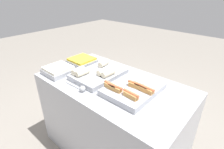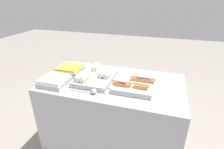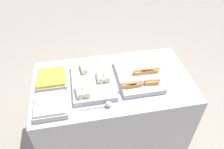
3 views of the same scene
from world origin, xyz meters
The scene contains 8 objects.
ground_plane centered at (0.00, 0.00, 0.00)m, with size 12.00×12.00×0.00m, color gray.
counter centered at (0.00, 0.00, 0.44)m, with size 1.42×0.79×0.87m.
tray_hotdogs centered at (0.23, -0.01, 0.90)m, with size 0.39×0.48×0.10m.
tray_wraps centered at (-0.18, -0.01, 0.91)m, with size 0.36×0.49×0.11m.
tray_side_front centered at (-0.53, -0.22, 0.91)m, with size 0.26×0.26×0.07m.
tray_side_back centered at (-0.53, 0.09, 0.91)m, with size 0.26×0.26×0.07m.
serving_spoon_near centered at (-0.11, -0.28, 0.89)m, with size 0.26×0.05×0.05m.
serving_spoon_far centered at (-0.11, 0.28, 0.89)m, with size 0.25×0.05×0.05m.
Camera 2 is at (0.46, -1.52, 1.70)m, focal length 28.00 mm.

